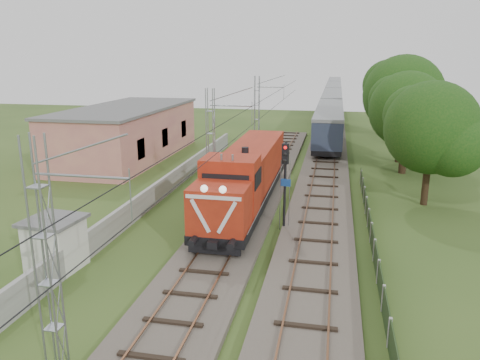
% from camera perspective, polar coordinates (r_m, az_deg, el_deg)
% --- Properties ---
extents(ground, '(140.00, 140.00, 0.00)m').
position_cam_1_polar(ground, '(23.22, -3.95, -11.19)').
color(ground, '#30491B').
rests_on(ground, ground).
extents(track_main, '(4.20, 70.00, 0.45)m').
position_cam_1_polar(track_main, '(29.41, -0.33, -4.98)').
color(track_main, '#6B6054').
rests_on(track_main, ground).
extents(track_side, '(4.20, 80.00, 0.45)m').
position_cam_1_polar(track_side, '(41.29, 10.22, 0.67)').
color(track_side, '#6B6054').
rests_on(track_side, ground).
extents(catenary, '(3.31, 70.00, 8.00)m').
position_cam_1_polar(catenary, '(33.76, -3.50, 4.42)').
color(catenary, gray).
rests_on(catenary, ground).
extents(boundary_wall, '(0.25, 40.00, 1.50)m').
position_cam_1_polar(boundary_wall, '(35.57, -8.96, -0.65)').
color(boundary_wall, '#9E9E99').
rests_on(boundary_wall, ground).
extents(station_building, '(8.40, 20.40, 5.22)m').
position_cam_1_polar(station_building, '(49.25, -13.53, 5.71)').
color(station_building, tan).
rests_on(station_building, ground).
extents(fence, '(0.12, 32.00, 1.20)m').
position_cam_1_polar(fence, '(25.08, 16.06, -8.21)').
color(fence, black).
rests_on(fence, ground).
extents(locomotive, '(3.15, 17.98, 4.57)m').
position_cam_1_polar(locomotive, '(31.63, 0.80, 0.53)').
color(locomotive, black).
rests_on(locomotive, ground).
extents(coach_rake, '(3.11, 92.68, 3.59)m').
position_cam_1_polar(coach_rake, '(92.00, 11.24, 9.94)').
color(coach_rake, black).
rests_on(coach_rake, ground).
extents(signal_post, '(0.60, 0.46, 5.40)m').
position_cam_1_polar(signal_post, '(27.26, 5.52, 1.09)').
color(signal_post, black).
rests_on(signal_post, ground).
extents(relay_hut, '(2.75, 2.75, 2.62)m').
position_cam_1_polar(relay_hut, '(24.74, -21.59, -7.22)').
color(relay_hut, silver).
rests_on(relay_hut, ground).
extents(tree_a, '(6.66, 6.35, 8.64)m').
position_cam_1_polar(tree_a, '(34.42, 22.45, 5.78)').
color(tree_a, '#3C2718').
rests_on(tree_a, ground).
extents(tree_b, '(7.98, 7.60, 10.34)m').
position_cam_1_polar(tree_b, '(47.89, 19.40, 9.64)').
color(tree_b, '#3C2718').
rests_on(tree_b, ground).
extents(tree_c, '(6.92, 6.59, 8.97)m').
position_cam_1_polar(tree_c, '(43.34, 19.85, 7.98)').
color(tree_c, '#3C2718').
rests_on(tree_c, ground).
extents(tree_d, '(6.83, 6.51, 8.86)m').
position_cam_1_polar(tree_d, '(62.39, 18.72, 9.90)').
color(tree_d, '#3C2718').
rests_on(tree_d, ground).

